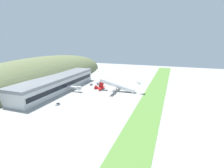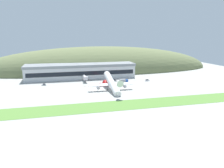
# 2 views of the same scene
# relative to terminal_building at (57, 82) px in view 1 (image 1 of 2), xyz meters

# --- Properties ---
(ground_plane) EXTENTS (371.70, 371.70, 0.00)m
(ground_plane) POSITION_rel_terminal_building_xyz_m (6.30, -49.30, -7.69)
(ground_plane) COLOR #9E9E99
(grass_strip_foreground) EXTENTS (334.53, 18.42, 0.08)m
(grass_strip_foreground) POSITION_rel_terminal_building_xyz_m (6.30, -89.48, -7.65)
(grass_strip_foreground) COLOR #568438
(grass_strip_foreground) RESTS_ON ground_plane
(hill_backdrop) EXTENTS (272.35, 78.31, 55.18)m
(hill_backdrop) POSITION_rel_terminal_building_xyz_m (25.98, 42.14, -7.69)
(hill_backdrop) COLOR #667047
(hill_backdrop) RESTS_ON ground_plane
(terminal_building) EXTENTS (101.98, 22.66, 13.61)m
(terminal_building) POSITION_rel_terminal_building_xyz_m (0.00, 0.00, 0.00)
(terminal_building) COLOR silver
(terminal_building) RESTS_ON ground_plane
(jetway_0) EXTENTS (3.38, 14.00, 5.43)m
(jetway_0) POSITION_rel_terminal_building_xyz_m (1.35, -18.56, -3.70)
(jetway_0) COLOR silver
(jetway_0) RESTS_ON ground_plane
(cargo_airplane) EXTENTS (33.35, 45.74, 15.50)m
(cargo_airplane) POSITION_rel_terminal_building_xyz_m (16.40, -54.13, -2.34)
(cargo_airplane) COLOR white
(service_car_0) EXTENTS (4.34, 1.95, 1.47)m
(service_car_0) POSITION_rel_terminal_building_xyz_m (26.94, -22.67, -7.08)
(service_car_0) COLOR #999EA3
(service_car_0) RESTS_ON ground_plane
(service_car_1) EXTENTS (3.71, 1.86, 1.44)m
(service_car_1) POSITION_rel_terminal_building_xyz_m (-32.84, -24.81, -7.09)
(service_car_1) COLOR #999EA3
(service_car_1) RESTS_ON ground_plane
(service_car_2) EXTENTS (4.32, 2.16, 1.49)m
(service_car_2) POSITION_rel_terminal_building_xyz_m (55.47, -28.76, -7.07)
(service_car_2) COLOR silver
(service_car_2) RESTS_ON ground_plane
(fuel_truck) EXTENTS (7.53, 2.55, 2.88)m
(fuel_truck) POSITION_rel_terminal_building_xyz_m (33.40, -29.04, -6.30)
(fuel_truck) COLOR #264C99
(fuel_truck) RESTS_ON ground_plane
(traffic_cone_0) EXTENTS (0.52, 0.52, 0.58)m
(traffic_cone_0) POSITION_rel_terminal_building_xyz_m (28.61, -37.96, -7.41)
(traffic_cone_0) COLOR orange
(traffic_cone_0) RESTS_ON ground_plane
(traffic_cone_1) EXTENTS (0.52, 0.52, 0.58)m
(traffic_cone_1) POSITION_rel_terminal_building_xyz_m (-1.11, -36.29, -7.41)
(traffic_cone_1) COLOR orange
(traffic_cone_1) RESTS_ON ground_plane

